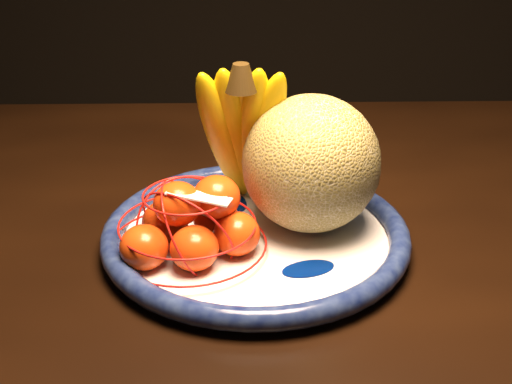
{
  "coord_description": "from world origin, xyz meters",
  "views": [
    {
      "loc": [
        -0.13,
        -0.73,
        1.23
      ],
      "look_at": [
        -0.16,
        0.04,
        0.85
      ],
      "focal_mm": 50.0,
      "sensor_mm": 36.0,
      "label": 1
    }
  ],
  "objects_px": {
    "fruit_bowl": "(256,236)",
    "mandarin_bag": "(192,225)",
    "cantaloupe": "(311,164)",
    "banana_bunch": "(242,128)",
    "dining_table": "(298,273)"
  },
  "relations": [
    {
      "from": "mandarin_bag",
      "to": "dining_table",
      "type": "bearing_deg",
      "value": 40.5
    },
    {
      "from": "fruit_bowl",
      "to": "cantaloupe",
      "type": "xyz_separation_m",
      "value": [
        0.07,
        0.03,
        0.08
      ]
    },
    {
      "from": "cantaloupe",
      "to": "dining_table",
      "type": "bearing_deg",
      "value": 106.64
    },
    {
      "from": "cantaloupe",
      "to": "mandarin_bag",
      "type": "relative_size",
      "value": 0.78
    },
    {
      "from": "fruit_bowl",
      "to": "mandarin_bag",
      "type": "distance_m",
      "value": 0.09
    },
    {
      "from": "dining_table",
      "to": "cantaloupe",
      "type": "relative_size",
      "value": 9.54
    },
    {
      "from": "dining_table",
      "to": "banana_bunch",
      "type": "xyz_separation_m",
      "value": [
        -0.08,
        0.01,
        0.21
      ]
    },
    {
      "from": "banana_bunch",
      "to": "cantaloupe",
      "type": "bearing_deg",
      "value": -29.98
    },
    {
      "from": "dining_table",
      "to": "cantaloupe",
      "type": "distance_m",
      "value": 0.19
    },
    {
      "from": "fruit_bowl",
      "to": "mandarin_bag",
      "type": "height_order",
      "value": "mandarin_bag"
    },
    {
      "from": "cantaloupe",
      "to": "banana_bunch",
      "type": "relative_size",
      "value": 0.76
    },
    {
      "from": "dining_table",
      "to": "cantaloupe",
      "type": "height_order",
      "value": "cantaloupe"
    },
    {
      "from": "fruit_bowl",
      "to": "cantaloupe",
      "type": "distance_m",
      "value": 0.11
    },
    {
      "from": "cantaloupe",
      "to": "mandarin_bag",
      "type": "xyz_separation_m",
      "value": [
        -0.14,
        -0.07,
        -0.05
      ]
    },
    {
      "from": "fruit_bowl",
      "to": "mandarin_bag",
      "type": "bearing_deg",
      "value": -151.7
    }
  ]
}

